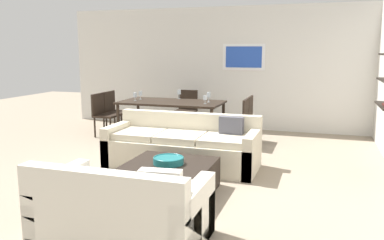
{
  "coord_description": "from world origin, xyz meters",
  "views": [
    {
      "loc": [
        1.95,
        -5.2,
        1.76
      ],
      "look_at": [
        0.18,
        0.2,
        0.75
      ],
      "focal_mm": 37.01,
      "sensor_mm": 36.0,
      "label": 1
    }
  ],
  "objects": [
    {
      "name": "ground_plane",
      "position": [
        0.0,
        0.0,
        0.0
      ],
      "size": [
        18.0,
        18.0,
        0.0
      ],
      "primitive_type": "plane",
      "color": "gray"
    },
    {
      "name": "dining_chair_left_far",
      "position": [
        -2.28,
        2.31,
        0.5
      ],
      "size": [
        0.44,
        0.44,
        0.88
      ],
      "color": "black",
      "rests_on": "ground"
    },
    {
      "name": "wine_glass_right_far",
      "position": [
        -0.13,
        2.21,
        0.89
      ],
      "size": [
        0.07,
        0.07,
        0.19
      ],
      "color": "silver",
      "rests_on": "dining_table"
    },
    {
      "name": "loveseat_white",
      "position": [
        0.27,
        -2.14,
        0.29
      ],
      "size": [
        1.53,
        0.9,
        0.78
      ],
      "color": "silver",
      "rests_on": "ground"
    },
    {
      "name": "wine_glass_left_near",
      "position": [
        -1.6,
        1.95,
        0.86
      ],
      "size": [
        0.07,
        0.07,
        0.17
      ],
      "color": "silver",
      "rests_on": "dining_table"
    },
    {
      "name": "dining_chair_left_near",
      "position": [
        -2.28,
        1.85,
        0.5
      ],
      "size": [
        0.44,
        0.44,
        0.88
      ],
      "color": "black",
      "rests_on": "ground"
    },
    {
      "name": "wine_glass_head",
      "position": [
        -0.86,
        2.53,
        0.88
      ],
      "size": [
        0.07,
        0.07,
        0.19
      ],
      "color": "silver",
      "rests_on": "dining_table"
    },
    {
      "name": "dining_chair_right_far",
      "position": [
        0.56,
        2.31,
        0.5
      ],
      "size": [
        0.44,
        0.44,
        0.88
      ],
      "color": "black",
      "rests_on": "ground"
    },
    {
      "name": "decorative_bowl",
      "position": [
        0.22,
        -0.84,
        0.43
      ],
      "size": [
        0.38,
        0.38,
        0.09
      ],
      "color": "#19666B",
      "rests_on": "coffee_table"
    },
    {
      "name": "dining_table",
      "position": [
        -0.86,
        2.08,
        0.69
      ],
      "size": [
        2.03,
        1.03,
        0.75
      ],
      "color": "black",
      "rests_on": "ground"
    },
    {
      "name": "wine_glass_left_far",
      "position": [
        -1.6,
        2.21,
        0.87
      ],
      "size": [
        0.07,
        0.07,
        0.17
      ],
      "color": "silver",
      "rests_on": "dining_table"
    },
    {
      "name": "dining_chair_right_near",
      "position": [
        0.56,
        1.85,
        0.5
      ],
      "size": [
        0.44,
        0.44,
        0.88
      ],
      "color": "black",
      "rests_on": "ground"
    },
    {
      "name": "dining_chair_head",
      "position": [
        -0.86,
        3.0,
        0.5
      ],
      "size": [
        0.44,
        0.44,
        0.88
      ],
      "color": "black",
      "rests_on": "ground"
    },
    {
      "name": "coffee_table",
      "position": [
        0.22,
        -0.85,
        0.19
      ],
      "size": [
        1.05,
        1.06,
        0.38
      ],
      "color": "black",
      "rests_on": "ground"
    },
    {
      "name": "wine_glass_right_near",
      "position": [
        -0.13,
        1.95,
        0.86
      ],
      "size": [
        0.07,
        0.07,
        0.16
      ],
      "color": "silver",
      "rests_on": "dining_table"
    },
    {
      "name": "back_wall_unit",
      "position": [
        0.3,
        3.53,
        1.35
      ],
      "size": [
        8.4,
        0.09,
        2.7
      ],
      "color": "silver",
      "rests_on": "ground"
    },
    {
      "name": "sofa_beige",
      "position": [
        -0.0,
        0.34,
        0.29
      ],
      "size": [
        2.29,
        0.9,
        0.78
      ],
      "color": "beige",
      "rests_on": "ground"
    }
  ]
}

